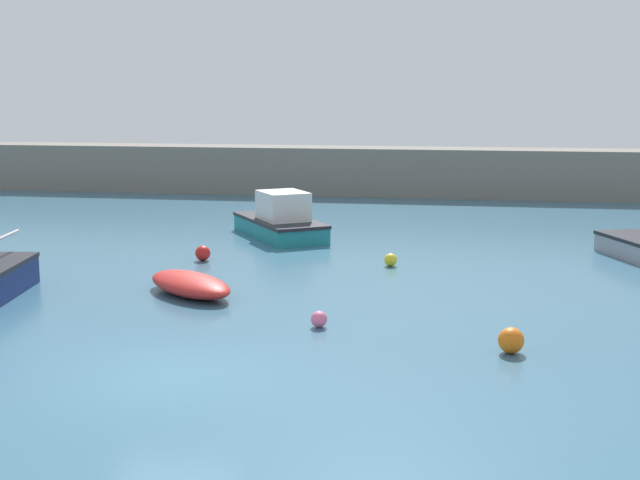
# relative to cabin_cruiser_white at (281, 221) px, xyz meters

# --- Properties ---
(ground_plane) EXTENTS (120.00, 120.00, 0.20)m
(ground_plane) POSITION_rel_cabin_cruiser_white_xyz_m (1.08, -16.31, -0.73)
(ground_plane) COLOR #38667F
(harbor_breakwater) EXTENTS (59.22, 2.57, 2.48)m
(harbor_breakwater) POSITION_rel_cabin_cruiser_white_xyz_m (1.08, 13.77, 0.61)
(harbor_breakwater) COLOR slate
(harbor_breakwater) RESTS_ON ground_plane
(cabin_cruiser_white) EXTENTS (4.41, 5.22, 1.77)m
(cabin_cruiser_white) POSITION_rel_cabin_cruiser_white_xyz_m (0.00, 0.00, 0.00)
(cabin_cruiser_white) COLOR teal
(cabin_cruiser_white) RESTS_ON ground_plane
(rowboat_white_midwater) EXTENTS (3.49, 3.34, 0.59)m
(rowboat_white_midwater) POSITION_rel_cabin_cruiser_white_xyz_m (-0.55, -9.56, -0.33)
(rowboat_white_midwater) COLOR red
(rowboat_white_midwater) RESTS_ON ground_plane
(mooring_buoy_orange) EXTENTS (0.56, 0.56, 0.56)m
(mooring_buoy_orange) POSITION_rel_cabin_cruiser_white_xyz_m (7.88, -13.65, -0.35)
(mooring_buoy_orange) COLOR orange
(mooring_buoy_orange) RESTS_ON ground_plane
(mooring_buoy_red) EXTENTS (0.50, 0.50, 0.50)m
(mooring_buoy_red) POSITION_rel_cabin_cruiser_white_xyz_m (-1.61, -4.85, -0.38)
(mooring_buoy_red) COLOR red
(mooring_buoy_red) RESTS_ON ground_plane
(mooring_buoy_pink) EXTENTS (0.39, 0.39, 0.39)m
(mooring_buoy_pink) POSITION_rel_cabin_cruiser_white_xyz_m (3.48, -12.28, -0.43)
(mooring_buoy_pink) COLOR #EA668C
(mooring_buoy_pink) RESTS_ON ground_plane
(mooring_buoy_yellow) EXTENTS (0.41, 0.41, 0.41)m
(mooring_buoy_yellow) POSITION_rel_cabin_cruiser_white_xyz_m (4.54, -4.76, -0.42)
(mooring_buoy_yellow) COLOR yellow
(mooring_buoy_yellow) RESTS_ON ground_plane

